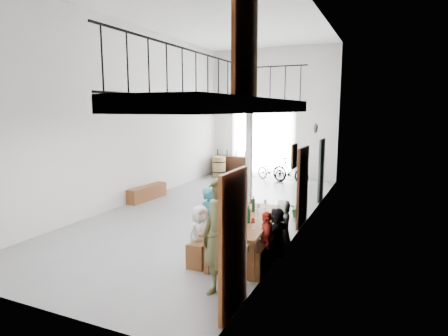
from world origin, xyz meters
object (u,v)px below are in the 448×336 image
at_px(bench_inner, 216,240).
at_px(bicycle_near, 271,171).
at_px(side_bench, 147,193).
at_px(host_standing, 220,239).
at_px(tasting_table, 247,222).
at_px(oak_barrel, 219,167).
at_px(serving_counter, 232,166).

distance_m(bench_inner, bicycle_near, 8.13).
bearing_deg(side_bench, host_standing, -45.33).
distance_m(bench_inner, side_bench, 5.09).
relative_size(tasting_table, side_bench, 1.54).
bearing_deg(oak_barrel, side_bench, -94.55).
distance_m(side_bench, bicycle_near, 5.57).
relative_size(side_bench, bicycle_near, 1.07).
bearing_deg(host_standing, side_bench, 155.69).
distance_m(side_bench, host_standing, 6.93).
distance_m(oak_barrel, serving_counter, 0.67).
relative_size(bench_inner, side_bench, 1.26).
xyz_separation_m(serving_counter, bicycle_near, (1.99, -0.50, -0.03)).
bearing_deg(bench_inner, bicycle_near, 97.40).
distance_m(bench_inner, host_standing, 2.05).
bearing_deg(host_standing, oak_barrel, 135.74).
bearing_deg(host_standing, bench_inner, 137.87).
relative_size(side_bench, oak_barrel, 1.83).
bearing_deg(serving_counter, bench_inner, -68.39).
bearing_deg(bicycle_near, serving_counter, 104.15).
relative_size(host_standing, bicycle_near, 1.25).
xyz_separation_m(oak_barrel, host_standing, (4.46, -9.69, 0.51)).
bearing_deg(side_bench, serving_counter, 82.02).
xyz_separation_m(host_standing, bicycle_near, (-2.10, 9.75, -0.56)).
xyz_separation_m(side_bench, bicycle_near, (2.74, 4.85, 0.17)).
xyz_separation_m(oak_barrel, serving_counter, (0.37, 0.56, -0.01)).
distance_m(tasting_table, host_standing, 1.80).
xyz_separation_m(side_bench, host_standing, (4.84, -4.90, 0.73)).
bearing_deg(bench_inner, oak_barrel, 112.93).
xyz_separation_m(oak_barrel, bicycle_near, (2.36, 0.06, -0.05)).
xyz_separation_m(tasting_table, host_standing, (0.20, -1.77, 0.25)).
height_order(serving_counter, host_standing, host_standing).
bearing_deg(oak_barrel, bicycle_near, 1.35).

